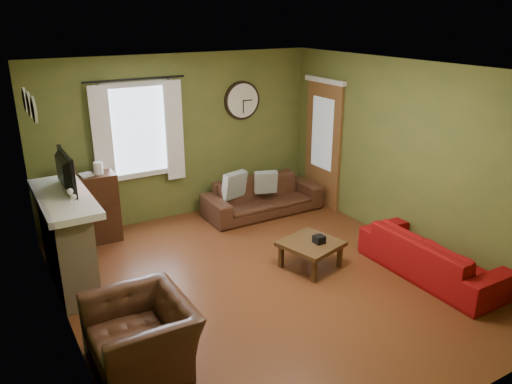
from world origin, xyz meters
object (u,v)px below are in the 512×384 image
armchair (141,336)px  coffee_table (311,254)px  sofa_brown (263,197)px  sofa_red (432,255)px  bookshelf (88,210)px

armchair → coffee_table: bearing=106.5°
sofa_brown → sofa_red: size_ratio=1.02×
bookshelf → armchair: (-0.21, -3.01, -0.18)m
sofa_brown → armchair: bearing=-137.5°
coffee_table → armchair: bearing=-162.8°
sofa_brown → armchair: armchair is taller
sofa_red → coffee_table: bearing=51.6°
armchair → coffee_table: (2.53, 0.78, -0.15)m
bookshelf → sofa_red: (3.52, -3.17, -0.23)m
coffee_table → sofa_red: bearing=-38.4°
sofa_red → armchair: (-3.73, 0.16, 0.05)m
bookshelf → sofa_red: size_ratio=0.53×
sofa_red → bookshelf: bearing=48.0°
sofa_brown → coffee_table: bearing=-102.5°
sofa_red → armchair: size_ratio=1.86×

